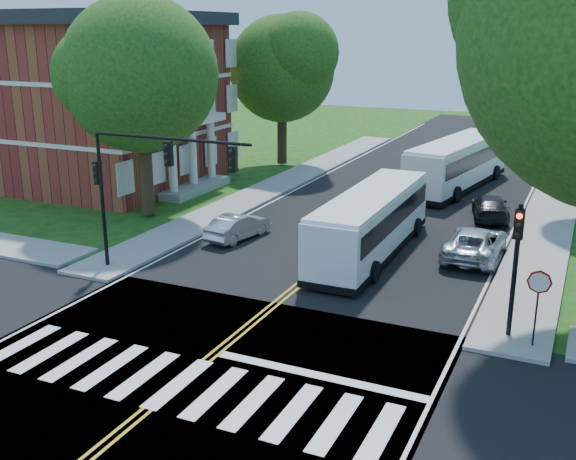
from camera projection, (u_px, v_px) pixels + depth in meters
The scene contains 21 objects.
ground at pixel (188, 376), 19.73m from camera, with size 140.00×140.00×0.00m, color #124411.
road at pixel (375, 222), 35.40m from camera, with size 14.00×96.00×0.01m, color black.
cross_road at pixel (188, 376), 19.72m from camera, with size 60.00×12.00×0.01m, color black.
center_line at pixel (396, 205), 38.88m from camera, with size 0.36×70.00×0.01m, color gold.
edge_line_w at pixel (289, 193), 41.60m from camera, with size 0.12×70.00×0.01m, color silver.
edge_line_e at pixel (519, 218), 36.17m from camera, with size 0.12×70.00×0.01m, color silver.
crosswalk at pixel (179, 383), 19.29m from camera, with size 12.60×3.00×0.01m, color silver.
stop_bar at pixel (319, 376), 19.72m from camera, with size 6.60×0.40×0.01m, color silver.
sidewalk_nw at pixel (287, 181), 44.79m from camera, with size 2.60×40.00×0.15m, color gray.
sidewalk_ne at pixel (553, 207), 38.17m from camera, with size 2.60×40.00×0.15m, color gray.
tree_west_near at pixel (140, 75), 34.35m from camera, with size 8.00×8.00×11.40m.
tree_west_far at pixel (282, 69), 48.24m from camera, with size 7.60×7.60×10.67m.
brick_building at pixel (67, 98), 44.35m from camera, with size 20.00×13.00×10.80m.
signal_nw at pixel (146, 172), 26.40m from camera, with size 7.15×0.46×5.66m.
signal_ne at pixel (516, 254), 21.21m from camera, with size 0.30×0.46×4.40m.
stop_sign at pixel (539, 290), 20.76m from camera, with size 0.76×0.08×2.53m.
bus_lead at pixel (371, 222), 29.97m from camera, with size 2.74×11.08×2.86m.
bus_follow at pixel (458, 163), 42.53m from camera, with size 4.43×12.16×3.08m.
hatchback at pixel (238, 227), 32.41m from camera, with size 1.31×3.75×1.24m, color silver.
suv at pixel (475, 243), 29.71m from camera, with size 2.29×4.96×1.38m, color silver.
dark_sedan at pixel (490, 207), 35.87m from camera, with size 1.77×4.37×1.27m, color black.
Camera 1 is at (10.02, -14.84, 9.76)m, focal length 42.00 mm.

